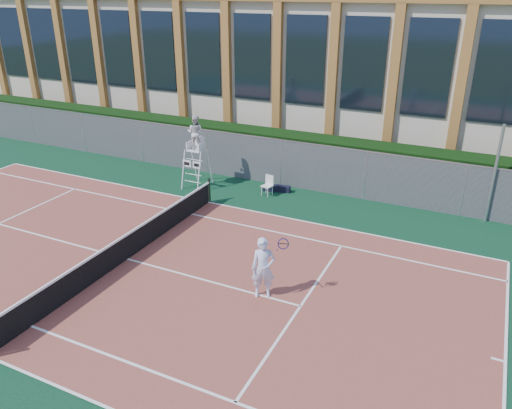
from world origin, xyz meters
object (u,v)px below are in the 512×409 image
at_px(umpire_chair, 195,135).
at_px(tennis_player, 263,268).
at_px(steel_pole, 494,175).
at_px(plastic_chair, 268,184).

bearing_deg(umpire_chair, tennis_player, -46.47).
height_order(umpire_chair, tennis_player, umpire_chair).
bearing_deg(umpire_chair, steel_pole, 7.55).
height_order(umpire_chair, plastic_chair, umpire_chair).
height_order(steel_pole, plastic_chair, steel_pole).
bearing_deg(steel_pole, plastic_chair, -172.02).
relative_size(umpire_chair, plastic_chair, 3.70).
distance_m(umpire_chair, tennis_player, 9.80).
bearing_deg(plastic_chair, steel_pole, 7.98).
bearing_deg(steel_pole, tennis_player, -123.81).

